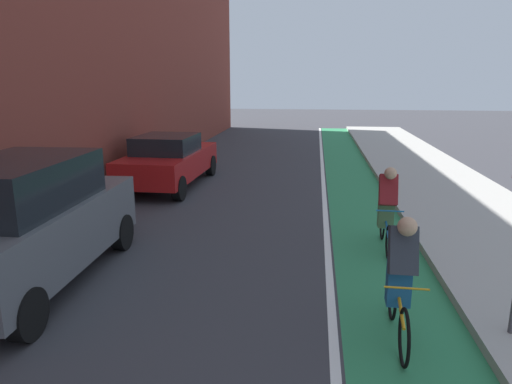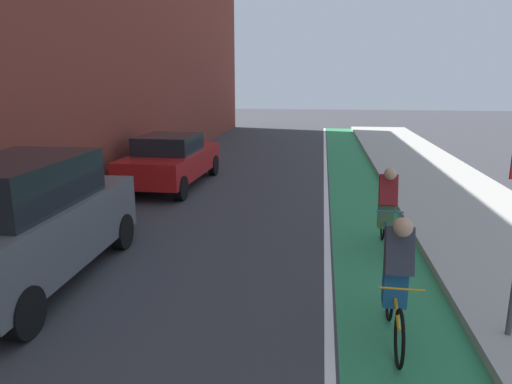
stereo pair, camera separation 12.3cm
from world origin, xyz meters
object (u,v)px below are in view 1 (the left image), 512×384
object	(u,v)px
cyclist_mid	(401,274)
parked_sedan_red	(169,160)
parked_suv_gray	(27,222)
cyclist_trailing	(387,207)

from	to	relation	value
cyclist_mid	parked_sedan_red	bearing A→B (deg)	124.29
parked_suv_gray	cyclist_trailing	world-z (taller)	parked_suv_gray
parked_suv_gray	parked_sedan_red	size ratio (longest dim) A/B	0.95
parked_suv_gray	cyclist_trailing	xyz separation A→B (m)	(5.61, 2.32, -0.21)
parked_suv_gray	cyclist_mid	xyz separation A→B (m)	(5.31, -0.88, -0.17)
parked_sedan_red	cyclist_mid	bearing A→B (deg)	-55.71
parked_sedan_red	cyclist_mid	size ratio (longest dim) A/B	2.65
parked_suv_gray	parked_sedan_red	xyz separation A→B (m)	(-0.00, 6.91, -0.23)
parked_sedan_red	cyclist_trailing	size ratio (longest dim) A/B	2.73
cyclist_mid	cyclist_trailing	size ratio (longest dim) A/B	1.03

